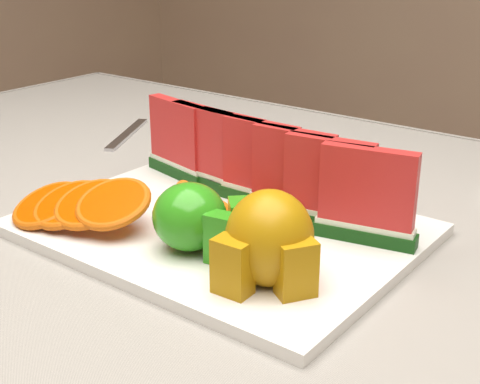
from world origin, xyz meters
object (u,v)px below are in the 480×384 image
at_px(pear_cluster, 269,242).
at_px(fork, 131,133).
at_px(platter, 221,228).
at_px(apple_cluster, 197,219).

xyz_separation_m(pear_cluster, fork, (-0.47, 0.28, -0.05)).
distance_m(platter, apple_cluster, 0.08).
xyz_separation_m(platter, pear_cluster, (0.11, -0.07, 0.04)).
bearing_deg(fork, pear_cluster, -30.95).
bearing_deg(platter, pear_cluster, -32.55).
bearing_deg(platter, apple_cluster, -70.96).
bearing_deg(pear_cluster, apple_cluster, 174.60).
height_order(platter, fork, platter).
relative_size(apple_cluster, pear_cluster, 1.06).
bearing_deg(fork, apple_cluster, -35.86).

